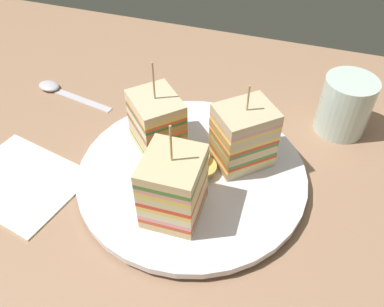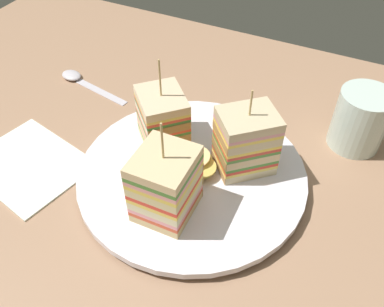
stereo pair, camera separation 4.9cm
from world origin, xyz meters
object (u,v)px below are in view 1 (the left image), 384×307
object	(u,v)px
plate	(192,174)
spoon	(57,89)
sandwich_wedge_2	(176,187)
chip_pile	(192,164)
drinking_glass	(344,109)
napkin	(20,181)
sandwich_wedge_0	(243,136)
sandwich_wedge_1	(157,123)

from	to	relation	value
plate	spoon	distance (cm)	28.92
sandwich_wedge_2	spoon	bearing A→B (deg)	54.91
plate	spoon	size ratio (longest dim) A/B	2.02
sandwich_wedge_2	chip_pile	bearing A→B (deg)	1.65
plate	drinking_glass	distance (cm)	23.71
chip_pile	drinking_glass	bearing A→B (deg)	43.74
chip_pile	napkin	size ratio (longest dim) A/B	0.58
plate	drinking_glass	bearing A→B (deg)	43.40
chip_pile	napkin	xyz separation A→B (cm)	(-20.68, -6.97, -2.77)
sandwich_wedge_0	drinking_glass	size ratio (longest dim) A/B	1.38
chip_pile	spoon	size ratio (longest dim) A/B	0.62
sandwich_wedge_2	spoon	distance (cm)	32.81
napkin	drinking_glass	xyz separation A→B (cm)	(37.79, 23.34, 3.33)
plate	spoon	xyz separation A→B (cm)	(-26.55, 11.44, -0.65)
sandwich_wedge_0	drinking_glass	xyz separation A→B (cm)	(11.79, 12.43, -2.20)
spoon	chip_pile	bearing A→B (deg)	166.97
drinking_glass	sandwich_wedge_0	bearing A→B (deg)	-133.48
sandwich_wedge_0	chip_pile	bearing A→B (deg)	-5.20
plate	sandwich_wedge_1	size ratio (longest dim) A/B	2.27
plate	chip_pile	world-z (taller)	chip_pile
plate	napkin	bearing A→B (deg)	-160.93
plate	spoon	bearing A→B (deg)	156.69
sandwich_wedge_2	napkin	world-z (taller)	sandwich_wedge_2
chip_pile	sandwich_wedge_1	bearing A→B (deg)	149.85
drinking_glass	plate	bearing A→B (deg)	-136.60
plate	sandwich_wedge_0	world-z (taller)	sandwich_wedge_0
plate	chip_pile	xyz separation A→B (cm)	(0.02, -0.17, 1.96)
sandwich_wedge_1	sandwich_wedge_2	size ratio (longest dim) A/B	0.99
sandwich_wedge_1	plate	bearing A→B (deg)	16.30
sandwich_wedge_1	drinking_glass	world-z (taller)	sandwich_wedge_1
sandwich_wedge_1	sandwich_wedge_2	xyz separation A→B (cm)	(6.07, -9.68, 0.32)
spoon	sandwich_wedge_2	bearing A→B (deg)	156.85
chip_pile	spoon	distance (cm)	29.12
napkin	drinking_glass	bearing A→B (deg)	31.70
sandwich_wedge_1	napkin	world-z (taller)	sandwich_wedge_1
sandwich_wedge_2	napkin	xyz separation A→B (cm)	(-21.01, -0.62, -5.61)
plate	drinking_glass	xyz separation A→B (cm)	(17.13, 16.20, 2.53)
napkin	sandwich_wedge_1	bearing A→B (deg)	34.58
sandwich_wedge_0	sandwich_wedge_1	xyz separation A→B (cm)	(-11.05, -0.61, -0.25)
sandwich_wedge_2	drinking_glass	size ratio (longest dim) A/B	1.54
sandwich_wedge_0	sandwich_wedge_1	distance (cm)	11.07
sandwich_wedge_1	sandwich_wedge_2	distance (cm)	11.43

